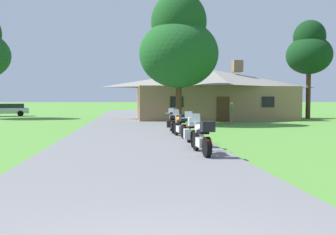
# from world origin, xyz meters

# --- Properties ---
(ground_plane) EXTENTS (500.00, 500.00, 0.00)m
(ground_plane) POSITION_xyz_m (0.00, 20.00, 0.00)
(ground_plane) COLOR #4C8433
(asphalt_driveway) EXTENTS (6.40, 80.00, 0.06)m
(asphalt_driveway) POSITION_xyz_m (0.00, 18.00, 0.03)
(asphalt_driveway) COLOR slate
(asphalt_driveway) RESTS_ON ground
(motorcycle_white_nearest_to_camera) EXTENTS (0.66, 2.08, 1.30)m
(motorcycle_white_nearest_to_camera) POSITION_xyz_m (2.19, 8.26, 0.62)
(motorcycle_white_nearest_to_camera) COLOR black
(motorcycle_white_nearest_to_camera) RESTS_ON asphalt_driveway
(motorcycle_green_second_in_row) EXTENTS (0.75, 2.08, 1.30)m
(motorcycle_green_second_in_row) POSITION_xyz_m (2.27, 10.55, 0.61)
(motorcycle_green_second_in_row) COLOR black
(motorcycle_green_second_in_row) RESTS_ON asphalt_driveway
(motorcycle_orange_third_in_row) EXTENTS (0.71, 2.08, 1.30)m
(motorcycle_orange_third_in_row) POSITION_xyz_m (2.28, 13.62, 0.62)
(motorcycle_orange_third_in_row) COLOR black
(motorcycle_orange_third_in_row) RESTS_ON asphalt_driveway
(motorcycle_white_farthest_in_row) EXTENTS (0.74, 2.08, 1.30)m
(motorcycle_white_farthest_in_row) POSITION_xyz_m (2.20, 15.96, 0.61)
(motorcycle_white_farthest_in_row) COLOR black
(motorcycle_white_farthest_in_row) RESTS_ON asphalt_driveway
(stone_lodge) EXTENTS (14.86, 8.88, 5.60)m
(stone_lodge) POSITION_xyz_m (7.74, 30.25, 2.42)
(stone_lodge) COLOR #896B4C
(stone_lodge) RESTS_ON ground
(bystander_olive_shirt_near_lodge) EXTENTS (0.38, 0.47, 1.67)m
(bystander_olive_shirt_near_lodge) POSITION_xyz_m (7.36, 22.35, 0.93)
(bystander_olive_shirt_near_lodge) COLOR #75664C
(bystander_olive_shirt_near_lodge) RESTS_ON ground
(tree_right_of_lodge) EXTENTS (4.31, 4.31, 9.48)m
(tree_right_of_lodge) POSITION_xyz_m (17.20, 29.70, 6.62)
(tree_right_of_lodge) COLOR #422D19
(tree_right_of_lodge) RESTS_ON ground
(tree_by_lodge_front) EXTENTS (5.82, 5.82, 9.71)m
(tree_by_lodge_front) POSITION_xyz_m (3.53, 23.01, 5.88)
(tree_by_lodge_front) COLOR #422D19
(tree_by_lodge_front) RESTS_ON ground
(parked_silver_suv_far_left) EXTENTS (4.93, 3.05, 1.40)m
(parked_silver_suv_far_left) POSITION_xyz_m (-13.54, 37.97, 0.78)
(parked_silver_suv_far_left) COLOR #ADAFB7
(parked_silver_suv_far_left) RESTS_ON ground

